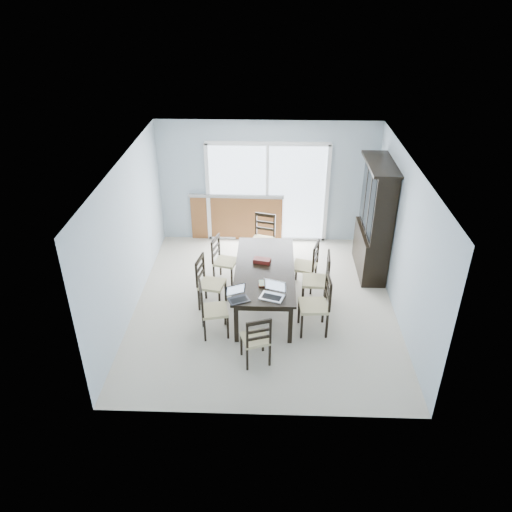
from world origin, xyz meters
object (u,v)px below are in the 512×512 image
object	(u,v)px
dining_table	(265,272)
chair_left_mid	(206,277)
chair_end_near	(257,336)
laptop_dark	(239,297)
chair_left_far	(221,255)
chair_right_near	(320,298)
cell_phone	(274,297)
laptop_silver	(272,294)
chair_right_far	(310,261)
china_hutch	(375,221)
chair_left_near	(208,304)
chair_end_far	(264,233)
game_box	(262,261)
hot_tub	(240,201)
chair_right_mid	(321,274)

from	to	relation	value
dining_table	chair_left_mid	size ratio (longest dim) A/B	2.02
chair_end_near	laptop_dark	distance (m)	0.70
chair_left_far	chair_end_near	xyz separation A→B (m)	(0.74, -2.30, -0.01)
chair_left_far	chair_right_near	xyz separation A→B (m)	(1.72, -1.45, 0.08)
cell_phone	laptop_silver	bearing A→B (deg)	-159.85
chair_right_far	chair_end_near	world-z (taller)	chair_right_far
china_hutch	chair_right_far	world-z (taller)	china_hutch
chair_left_mid	laptop_silver	xyz separation A→B (m)	(1.12, -0.83, 0.23)
chair_left_mid	chair_right_near	xyz separation A→B (m)	(1.89, -0.64, 0.05)
chair_left_near	laptop_silver	bearing A→B (deg)	75.28
dining_table	laptop_silver	distance (m)	0.88
dining_table	chair_end_near	xyz separation A→B (m)	(-0.08, -1.52, -0.14)
chair_right_near	chair_end_far	size ratio (longest dim) A/B	1.06
chair_left_near	game_box	distance (m)	1.32
chair_left_near	chair_left_mid	size ratio (longest dim) A/B	0.99
chair_left_near	hot_tub	size ratio (longest dim) A/B	0.53
game_box	chair_end_near	bearing A→B (deg)	-91.04
laptop_silver	dining_table	bearing A→B (deg)	117.13
chair_right_far	laptop_silver	distance (m)	1.60
chair_left_near	chair_left_mid	distance (m)	0.80
game_box	laptop_dark	bearing A→B (deg)	-106.04
laptop_dark	chair_end_far	bearing A→B (deg)	58.36
china_hutch	chair_end_near	xyz separation A→B (m)	(-2.11, -2.77, -0.54)
chair_right_far	chair_end_far	distance (m)	1.35
game_box	chair_right_near	bearing A→B (deg)	-42.53
chair_right_mid	china_hutch	bearing A→B (deg)	-38.65
chair_end_far	laptop_dark	xyz separation A→B (m)	(-0.33, -2.57, 0.21)
chair_left_near	cell_phone	size ratio (longest dim) A/B	9.55
chair_end_near	china_hutch	bearing A→B (deg)	34.82
chair_left_far	cell_phone	bearing A→B (deg)	45.69
chair_right_mid	hot_tub	xyz separation A→B (m)	(-1.60, 3.24, -0.08)
cell_phone	china_hutch	bearing A→B (deg)	60.45
chair_right_near	laptop_dark	world-z (taller)	chair_right_near
chair_left_far	laptop_silver	bearing A→B (deg)	44.90
chair_left_far	laptop_silver	world-z (taller)	chair_left_far
chair_right_mid	chair_end_far	size ratio (longest dim) A/B	1.02
china_hutch	chair_right_far	bearing A→B (deg)	-151.07
dining_table	chair_left_far	world-z (taller)	chair_left_far
chair_end_far	laptop_dark	world-z (taller)	chair_end_far
chair_right_near	cell_phone	world-z (taller)	chair_right_near
chair_left_near	chair_end_far	distance (m)	2.57
dining_table	chair_right_near	size ratio (longest dim) A/B	1.87
china_hutch	chair_left_mid	distance (m)	3.32
game_box	china_hutch	bearing A→B (deg)	26.99
chair_left_near	chair_left_mid	world-z (taller)	chair_left_mid
chair_left_mid	cell_phone	size ratio (longest dim) A/B	9.64
chair_left_far	cell_phone	size ratio (longest dim) A/B	9.17
cell_phone	hot_tub	size ratio (longest dim) A/B	0.06
chair_left_mid	laptop_silver	size ratio (longest dim) A/B	2.60
china_hutch	chair_left_near	distance (m)	3.59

